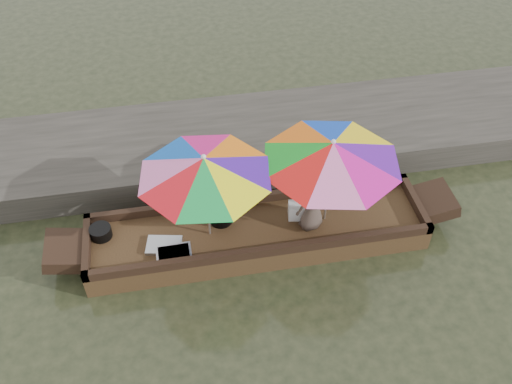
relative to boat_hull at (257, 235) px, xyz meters
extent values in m
plane|color=black|center=(0.00, 0.00, -0.17)|extent=(80.00, 80.00, 0.00)
cube|color=#2D2B26|center=(0.00, 2.20, 0.08)|extent=(22.00, 2.20, 0.50)
cube|color=#302112|center=(0.00, 0.00, 0.00)|extent=(5.14, 1.20, 0.35)
cylinder|color=black|center=(-2.32, 0.24, 0.26)|extent=(0.32, 0.32, 0.17)
cube|color=silver|center=(-1.28, -0.35, 0.22)|extent=(0.51, 0.36, 0.09)
cube|color=silver|center=(-1.41, -0.14, 0.21)|extent=(0.57, 0.44, 0.06)
cylinder|color=black|center=(-0.52, 0.23, 0.26)|extent=(0.35, 0.35, 0.16)
cube|color=silver|center=(0.65, 0.11, 0.30)|extent=(0.31, 0.26, 0.26)
imported|color=#4B3D34|center=(0.80, -0.10, 0.68)|extent=(0.59, 0.52, 1.01)
camera|label=1|loc=(-1.05, -5.71, 6.60)|focal=40.00mm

